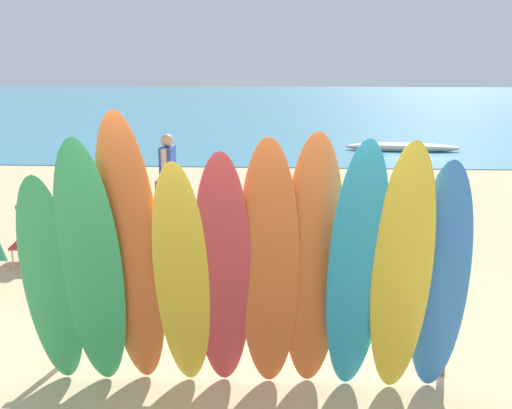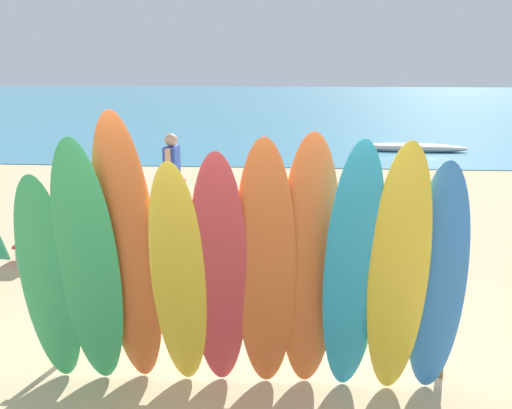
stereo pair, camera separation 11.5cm
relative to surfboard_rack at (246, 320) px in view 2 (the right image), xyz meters
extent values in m
plane|color=tan|center=(0.00, 14.00, -0.50)|extent=(60.00, 60.00, 0.00)
cube|color=teal|center=(0.00, 30.55, -0.49)|extent=(60.00, 40.00, 0.02)
cylinder|color=brown|center=(-1.79, 0.00, -0.21)|extent=(0.07, 0.07, 0.59)
cylinder|color=brown|center=(1.79, 0.00, -0.21)|extent=(0.07, 0.07, 0.59)
cylinder|color=brown|center=(0.00, 0.00, 0.08)|extent=(3.70, 0.06, 0.06)
ellipsoid|color=#38B266|center=(-1.65, -0.45, 0.49)|extent=(0.51, 0.55, 2.00)
ellipsoid|color=#38B266|center=(-1.28, -0.49, 0.65)|extent=(0.54, 0.59, 2.30)
ellipsoid|color=orange|center=(-0.95, -0.44, 0.75)|extent=(0.57, 0.64, 2.51)
ellipsoid|color=yellow|center=(-0.53, -0.45, 0.55)|extent=(0.49, 0.59, 2.12)
ellipsoid|color=#D13D42|center=(-0.19, -0.44, 0.59)|extent=(0.53, 0.62, 2.20)
ellipsoid|color=orange|center=(0.20, -0.42, 0.65)|extent=(0.51, 0.53, 2.30)
ellipsoid|color=orange|center=(0.56, -0.38, 0.67)|extent=(0.54, 0.54, 2.34)
ellipsoid|color=#289EC6|center=(0.92, -0.48, 0.65)|extent=(0.53, 0.67, 2.31)
ellipsoid|color=yellow|center=(1.28, -0.49, 0.65)|extent=(0.49, 0.59, 2.30)
ellipsoid|color=#337AD1|center=(1.61, -0.41, 0.56)|extent=(0.51, 0.55, 2.14)
cylinder|color=tan|center=(-1.69, 5.09, -0.12)|extent=(0.12, 0.12, 0.77)
cylinder|color=tan|center=(-1.70, 4.77, -0.12)|extent=(0.12, 0.12, 0.77)
cube|color=#DB333D|center=(-1.69, 4.93, 0.21)|extent=(0.41, 0.26, 0.19)
cube|color=#2D4CB2|center=(-1.69, 4.93, 0.57)|extent=(0.22, 0.41, 0.60)
sphere|color=tan|center=(-1.69, 4.93, 0.98)|extent=(0.22, 0.22, 0.22)
cylinder|color=tan|center=(-1.68, 5.18, 0.60)|extent=(0.09, 0.09, 0.54)
cylinder|color=tan|center=(-1.71, 4.67, 0.60)|extent=(0.09, 0.09, 0.54)
cylinder|color=tan|center=(-2.06, 3.66, -0.14)|extent=(0.11, 0.11, 0.72)
cylinder|color=tan|center=(-1.92, 3.40, -0.14)|extent=(0.11, 0.11, 0.72)
cube|color=#2D4CB2|center=(-1.99, 3.53, 0.16)|extent=(0.39, 0.24, 0.17)
cube|color=#B23399|center=(-1.99, 3.53, 0.50)|extent=(0.35, 0.42, 0.56)
sphere|color=tan|center=(-1.99, 3.53, 0.88)|extent=(0.20, 0.20, 0.20)
cylinder|color=tan|center=(-2.10, 3.74, 0.53)|extent=(0.09, 0.09, 0.50)
cylinder|color=tan|center=(-1.88, 3.32, 0.53)|extent=(0.09, 0.09, 0.50)
cylinder|color=#B7B7BC|center=(-3.43, 2.61, -0.36)|extent=(0.02, 0.02, 0.28)
cylinder|color=#B7B7BC|center=(-3.01, 2.66, -0.36)|extent=(0.02, 0.02, 0.28)
cylinder|color=#B7B7BC|center=(-3.48, 2.98, -0.36)|extent=(0.02, 0.02, 0.28)
cylinder|color=#B7B7BC|center=(-3.06, 3.03, -0.36)|extent=(0.02, 0.02, 0.28)
cube|color=red|center=(-3.24, 2.82, -0.21)|extent=(0.55, 0.51, 0.03)
cube|color=red|center=(-3.29, 3.17, 0.05)|extent=(0.53, 0.34, 0.50)
ellipsoid|color=silver|center=(3.79, 13.56, -0.38)|extent=(3.48, 0.88, 0.28)
camera|label=1|loc=(0.35, -5.27, 2.40)|focal=43.34mm
camera|label=2|loc=(0.47, -5.27, 2.40)|focal=43.34mm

